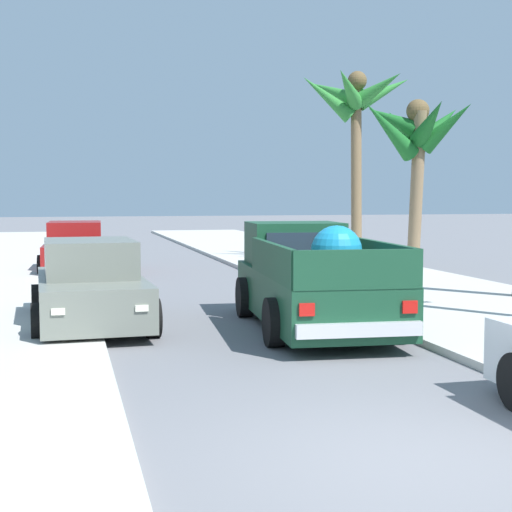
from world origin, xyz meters
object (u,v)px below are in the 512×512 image
palm_tree_right_fore (417,133)px  palm_tree_left_back (355,105)px  car_left_mid (75,249)px  pickup_truck (312,282)px  car_right_near (90,287)px

palm_tree_right_fore → palm_tree_left_back: size_ratio=0.78×
car_left_mid → pickup_truck: bearing=-70.3°
palm_tree_left_back → car_right_near: bearing=-130.4°
pickup_truck → palm_tree_right_fore: 10.25m
car_right_near → car_left_mid: (-0.12, 9.88, 0.00)m
pickup_truck → car_left_mid: (-3.90, 10.88, -0.09)m
pickup_truck → car_left_mid: bearing=109.7°
car_right_near → car_left_mid: same height
palm_tree_right_fore → car_left_mid: bearing=162.3°
pickup_truck → car_right_near: bearing=165.1°
pickup_truck → palm_tree_right_fore: bearing=53.5°
pickup_truck → palm_tree_left_back: bearing=65.4°
palm_tree_right_fore → palm_tree_left_back: (-0.38, 3.98, 1.26)m
car_left_mid → palm_tree_right_fore: palm_tree_right_fore is taller
pickup_truck → palm_tree_right_fore: (5.77, 7.80, 3.31)m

